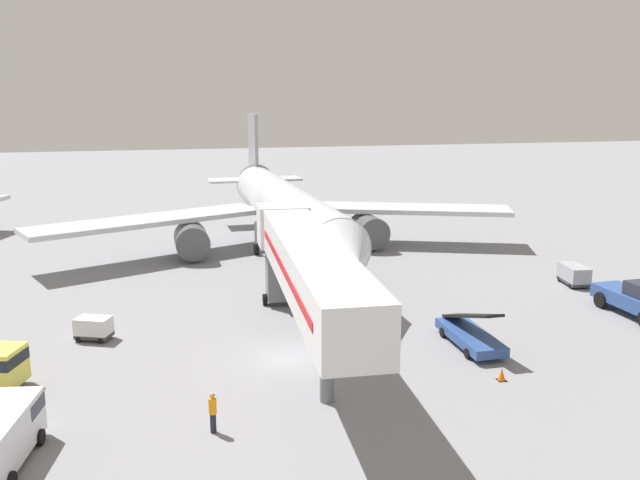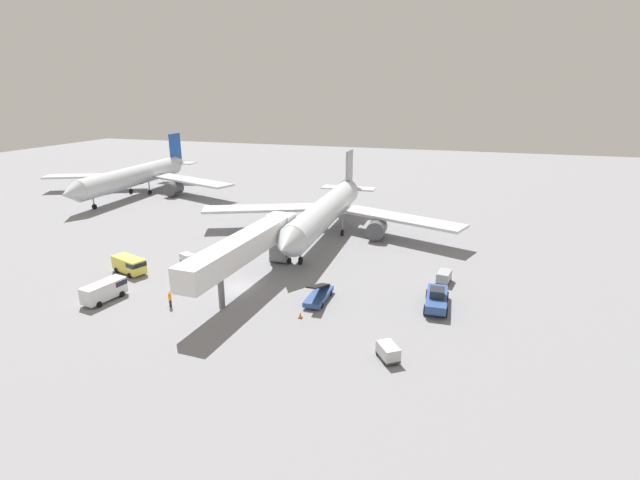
% 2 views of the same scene
% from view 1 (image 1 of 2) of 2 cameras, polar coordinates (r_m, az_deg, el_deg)
% --- Properties ---
extents(ground_plane, '(300.00, 300.00, 0.00)m').
position_cam_1_polar(ground_plane, '(37.41, -2.74, -10.18)').
color(ground_plane, gray).
extents(airplane_at_gate, '(45.48, 42.77, 12.35)m').
position_cam_1_polar(airplane_at_gate, '(59.93, -3.19, 2.73)').
color(airplane_at_gate, silver).
rests_on(airplane_at_gate, ground).
extents(jet_bridge, '(4.53, 24.09, 6.95)m').
position_cam_1_polar(jet_bridge, '(36.87, -1.37, -1.91)').
color(jet_bridge, silver).
rests_on(jet_bridge, ground).
extents(pushback_tug, '(2.70, 6.60, 2.38)m').
position_cam_1_polar(pushback_tug, '(48.51, 25.87, -4.74)').
color(pushback_tug, '#2D4C8E').
rests_on(pushback_tug, ground).
extents(belt_loader_truck, '(2.14, 5.74, 2.87)m').
position_cam_1_polar(belt_loader_truck, '(39.73, 12.93, -7.97)').
color(belt_loader_truck, '#2D4C8E').
rests_on(belt_loader_truck, ground).
extents(service_van_mid_left, '(2.80, 5.37, 2.21)m').
position_cam_1_polar(service_van_mid_left, '(29.85, -26.03, -15.00)').
color(service_van_mid_left, silver).
rests_on(service_van_mid_left, ground).
extents(baggage_cart_rear_left, '(1.86, 2.95, 1.54)m').
position_cam_1_polar(baggage_cart_rear_left, '(54.53, 21.20, -2.79)').
color(baggage_cart_rear_left, '#38383D').
rests_on(baggage_cart_rear_left, ground).
extents(baggage_cart_near_right, '(2.34, 1.93, 1.39)m').
position_cam_1_polar(baggage_cart_near_right, '(41.95, -19.08, -7.20)').
color(baggage_cart_near_right, '#38383D').
rests_on(baggage_cart_near_right, ground).
extents(ground_crew_worker_foreground, '(0.47, 0.47, 1.87)m').
position_cam_1_polar(ground_crew_worker_foreground, '(29.75, -9.30, -14.49)').
color(ground_crew_worker_foreground, '#1E2333').
rests_on(ground_crew_worker_foreground, ground).
extents(safety_cone_alpha, '(0.44, 0.44, 0.68)m').
position_cam_1_polar(safety_cone_alpha, '(35.75, 15.51, -11.18)').
color(safety_cone_alpha, black).
rests_on(safety_cone_alpha, ground).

